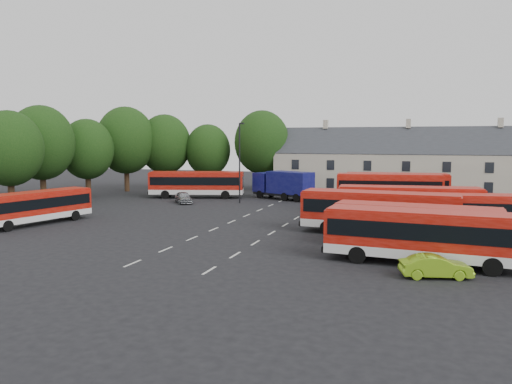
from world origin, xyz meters
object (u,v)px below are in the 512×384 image
Objects in this scene: box_truck at (284,184)px; lamppost at (240,161)px; bus_row_a at (424,232)px; bus_west at (35,205)px; lime_car at (436,266)px; silver_car at (184,197)px; bus_dd_south at (388,192)px.

lamppost is at bearing -103.12° from box_truck.
box_truck is 7.10m from lamppost.
bus_west is (-31.94, 3.88, -0.21)m from bus_row_a.
bus_row_a is at bearing -48.92° from lamppost.
bus_west is 33.25m from lime_car.
lamppost reaches higher than silver_car.
bus_row_a is 1.40× the size of box_truck.
bus_west is (-28.56, -15.33, -0.58)m from bus_dd_south.
box_truck is 0.89× the size of lamppost.
bus_dd_south is 32.41m from bus_west.
bus_west is at bearing -98.84° from box_truck.
bus_row_a is 1.14× the size of bus_dd_south.
bus_row_a is 33.00m from box_truck.
lamppost reaches higher than bus_dd_south.
bus_row_a is 1.24× the size of lamppost.
bus_west is at bearing 176.88° from bus_row_a.
bus_dd_south is (-3.38, 19.21, 0.38)m from bus_row_a.
bus_dd_south reaches higher than box_truck.
bus_dd_south is 1.23× the size of box_truck.
lime_car is at bearing -88.23° from bus_dd_south.
lamppost is (-21.00, 26.04, 4.34)m from lime_car.
bus_dd_south is 2.60× the size of silver_car.
bus_row_a reaches higher than bus_west.
lamppost is at bearing -19.51° from silver_car.
silver_car is at bearing -4.55° from bus_west.
bus_west is 22.88m from lamppost.
lime_car is (0.64, -2.69, -1.32)m from bus_row_a.
bus_row_a is at bearing -76.77° from silver_car.
bus_dd_south is at bearing -13.73° from lamppost.
bus_dd_south is at bearing -43.17° from silver_car.
bus_row_a reaches higher than lime_car.
bus_west reaches higher than lime_car.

